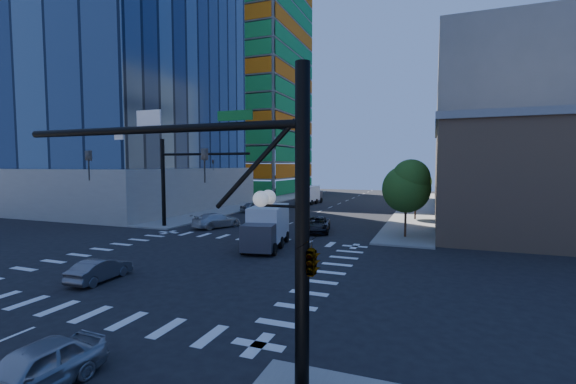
% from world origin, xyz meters
% --- Properties ---
extents(ground, '(160.00, 160.00, 0.00)m').
position_xyz_m(ground, '(0.00, 0.00, 0.00)').
color(ground, black).
rests_on(ground, ground).
extents(road_markings, '(20.00, 20.00, 0.01)m').
position_xyz_m(road_markings, '(0.00, 0.00, 0.01)').
color(road_markings, silver).
rests_on(road_markings, ground).
extents(sidewalk_ne, '(5.00, 60.00, 0.15)m').
position_xyz_m(sidewalk_ne, '(12.50, 40.00, 0.07)').
color(sidewalk_ne, gray).
rests_on(sidewalk_ne, ground).
extents(sidewalk_nw, '(5.00, 60.00, 0.15)m').
position_xyz_m(sidewalk_nw, '(-12.50, 40.00, 0.07)').
color(sidewalk_nw, gray).
rests_on(sidewalk_nw, ground).
extents(construction_building, '(25.16, 34.50, 70.60)m').
position_xyz_m(construction_building, '(-27.41, 61.93, 24.61)').
color(construction_building, slate).
rests_on(construction_building, ground).
extents(commercial_building, '(20.50, 22.50, 10.60)m').
position_xyz_m(commercial_building, '(25.00, 22.00, 5.31)').
color(commercial_building, '#A37D5E').
rests_on(commercial_building, ground).
extents(bg_building_ne, '(24.00, 30.00, 28.00)m').
position_xyz_m(bg_building_ne, '(27.00, 55.00, 14.00)').
color(bg_building_ne, slate).
rests_on(bg_building_ne, ground).
extents(signal_mast_se, '(10.51, 2.48, 9.00)m').
position_xyz_m(signal_mast_se, '(10.60, -11.50, 5.01)').
color(signal_mast_se, black).
rests_on(signal_mast_se, sidewalk_se).
extents(signal_mast_nw, '(10.20, 0.40, 9.00)m').
position_xyz_m(signal_mast_nw, '(-10.00, 11.50, 5.49)').
color(signal_mast_nw, black).
rests_on(signal_mast_nw, sidewalk_nw).
extents(tree_south, '(4.16, 4.16, 6.82)m').
position_xyz_m(tree_south, '(12.63, 13.90, 4.69)').
color(tree_south, '#382316').
rests_on(tree_south, sidewalk_ne).
extents(tree_north, '(3.54, 3.52, 5.78)m').
position_xyz_m(tree_north, '(12.93, 25.90, 3.99)').
color(tree_north, '#382316').
rests_on(tree_north, sidewalk_ne).
extents(no_parking_sign, '(0.30, 0.06, 2.20)m').
position_xyz_m(no_parking_sign, '(10.70, -9.00, 1.38)').
color(no_parking_sign, black).
rests_on(no_parking_sign, ground).
extents(car_nb_near, '(1.89, 4.24, 1.42)m').
position_xyz_m(car_nb_near, '(4.34, -14.00, 0.71)').
color(car_nb_near, '#A0A1A7').
rests_on(car_nb_near, ground).
extents(car_nb_far, '(3.45, 5.59, 1.45)m').
position_xyz_m(car_nb_far, '(4.29, 14.29, 0.72)').
color(car_nb_far, black).
rests_on(car_nb_far, ground).
extents(car_sb_near, '(4.16, 5.69, 1.53)m').
position_xyz_m(car_sb_near, '(-6.14, 13.10, 0.77)').
color(car_sb_near, silver).
rests_on(car_sb_near, ground).
extents(car_sb_mid, '(3.21, 4.46, 1.41)m').
position_xyz_m(car_sb_mid, '(-8.32, 26.51, 0.71)').
color(car_sb_mid, '#96999D').
rests_on(car_sb_mid, ground).
extents(car_sb_cross, '(1.59, 3.91, 1.26)m').
position_xyz_m(car_sb_cross, '(-2.56, -5.15, 0.63)').
color(car_sb_cross, '#525257').
rests_on(car_sb_cross, ground).
extents(box_truck_near, '(3.69, 6.50, 3.21)m').
position_xyz_m(box_truck_near, '(2.64, 5.88, 1.42)').
color(box_truck_near, black).
rests_on(box_truck_near, ground).
extents(box_truck_far, '(2.81, 5.83, 2.98)m').
position_xyz_m(box_truck_far, '(-4.57, 40.59, 1.32)').
color(box_truck_far, black).
rests_on(box_truck_far, ground).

